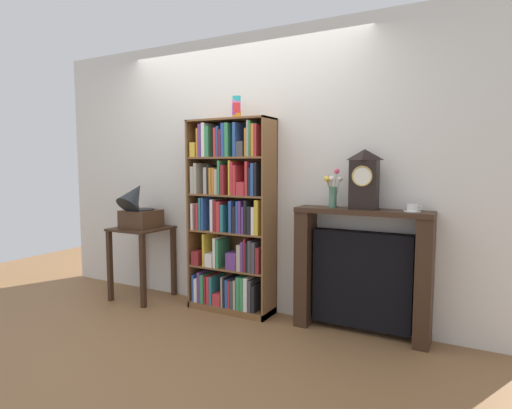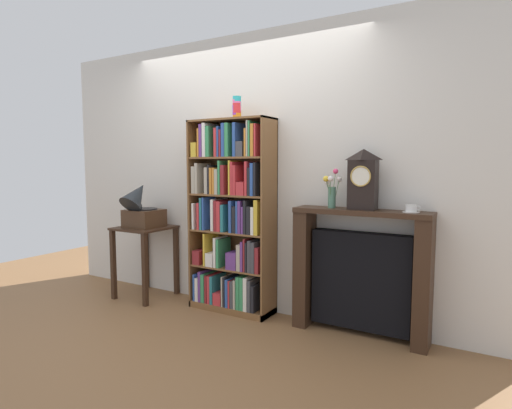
{
  "view_description": "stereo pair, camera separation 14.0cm",
  "coord_description": "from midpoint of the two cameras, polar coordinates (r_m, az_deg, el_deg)",
  "views": [
    {
      "loc": [
        2.04,
        -3.17,
        1.39
      ],
      "look_at": [
        0.27,
        0.15,
        1.03
      ],
      "focal_mm": 29.36,
      "sensor_mm": 36.0,
      "label": 1
    },
    {
      "loc": [
        2.16,
        -3.1,
        1.39
      ],
      "look_at": [
        0.27,
        0.15,
        1.03
      ],
      "focal_mm": 29.36,
      "sensor_mm": 36.0,
      "label": 2
    }
  ],
  "objects": [
    {
      "name": "teacup_with_saucer",
      "position": [
        3.35,
        21.52,
        -0.56
      ],
      "size": [
        0.13,
        0.12,
        0.06
      ],
      "color": "white",
      "rests_on": "fireplace_mantel"
    },
    {
      "name": "fireplace_mantel",
      "position": [
        3.54,
        15.15,
        -9.1
      ],
      "size": [
        1.08,
        0.26,
        1.03
      ],
      "color": "#382316",
      "rests_on": "ground"
    },
    {
      "name": "gramophone",
      "position": [
        4.43,
        -14.53,
        -0.49
      ],
      "size": [
        0.34,
        0.44,
        0.52
      ],
      "color": "#472D1C",
      "rests_on": "side_table_left"
    },
    {
      "name": "mantel_clock",
      "position": [
        3.41,
        15.51,
        3.32
      ],
      "size": [
        0.22,
        0.14,
        0.48
      ],
      "color": "black",
      "rests_on": "fireplace_mantel"
    },
    {
      "name": "bookshelf",
      "position": [
        3.92,
        -2.3,
        -2.51
      ],
      "size": [
        0.82,
        0.29,
        1.8
      ],
      "color": "brown",
      "rests_on": "ground"
    },
    {
      "name": "ground_plane",
      "position": [
        4.02,
        -3.44,
        -14.84
      ],
      "size": [
        7.73,
        6.4,
        0.02
      ],
      "primitive_type": "cube",
      "color": "brown"
    },
    {
      "name": "wall_back",
      "position": [
        4.0,
        0.36,
        4.25
      ],
      "size": [
        4.73,
        0.08,
        2.6
      ],
      "primitive_type": "cube",
      "color": "silver",
      "rests_on": "ground"
    },
    {
      "name": "flower_vase",
      "position": [
        3.48,
        11.39,
        1.96
      ],
      "size": [
        0.12,
        0.17,
        0.32
      ],
      "color": "#4C7A60",
      "rests_on": "fireplace_mantel"
    },
    {
      "name": "side_table_left",
      "position": [
        4.52,
        -14.04,
        -5.36
      ],
      "size": [
        0.51,
        0.52,
        0.74
      ],
      "color": "#382316",
      "rests_on": "ground"
    },
    {
      "name": "cup_stack",
      "position": [
        3.88,
        -1.57,
        13.09
      ],
      "size": [
        0.08,
        0.08,
        0.2
      ],
      "color": "orange",
      "rests_on": "bookshelf"
    }
  ]
}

